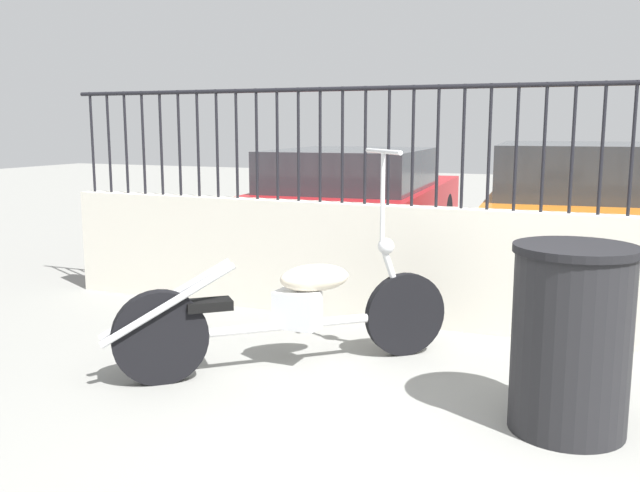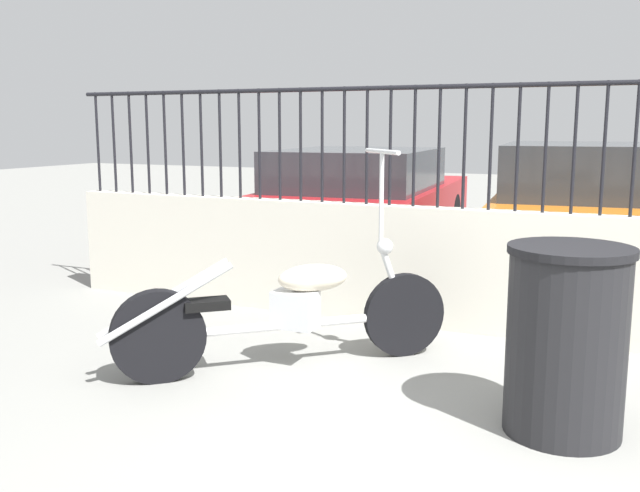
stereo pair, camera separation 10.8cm
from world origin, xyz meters
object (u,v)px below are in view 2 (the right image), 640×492
at_px(motorcycle_white, 273,312).
at_px(car_red, 362,202).
at_px(car_orange, 584,210).
at_px(trash_bin, 566,340).

distance_m(motorcycle_white, car_red, 4.15).
height_order(car_red, car_orange, car_orange).
height_order(motorcycle_white, car_orange, motorcycle_white).
height_order(trash_bin, car_orange, car_orange).
xyz_separation_m(motorcycle_white, car_red, (-0.95, 4.03, 0.27)).
bearing_deg(car_orange, motorcycle_white, 152.95).
bearing_deg(car_orange, trash_bin, 177.80).
xyz_separation_m(trash_bin, car_red, (-2.75, 4.26, 0.17)).
relative_size(trash_bin, car_red, 0.21).
bearing_deg(trash_bin, car_red, 122.89).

